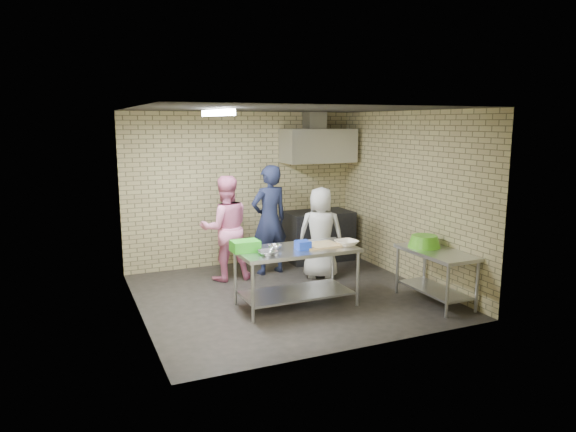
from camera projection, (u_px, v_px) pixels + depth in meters
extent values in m
plane|color=black|center=(287.00, 295.00, 7.69)|extent=(4.20, 4.20, 0.00)
plane|color=black|center=(287.00, 109.00, 7.21)|extent=(4.20, 4.20, 0.00)
cube|color=tan|center=(242.00, 189.00, 9.26)|extent=(4.20, 0.06, 2.70)
cube|color=tan|center=(361.00, 232.00, 5.65)|extent=(4.20, 0.06, 2.70)
cube|color=tan|center=(136.00, 215.00, 6.63)|extent=(0.06, 4.00, 2.70)
cube|color=tan|center=(408.00, 197.00, 8.28)|extent=(0.06, 4.00, 2.70)
cube|color=#B2B4B9|center=(296.00, 277.00, 7.20)|extent=(1.64, 0.82, 0.82)
cube|color=silver|center=(435.00, 276.00, 7.34)|extent=(0.60, 1.20, 0.75)
cube|color=black|center=(319.00, 236.00, 9.63)|extent=(1.20, 0.70, 0.90)
cube|color=silver|center=(318.00, 146.00, 9.38)|extent=(1.30, 0.60, 0.60)
cube|color=#A5A8AD|center=(315.00, 120.00, 9.44)|extent=(0.35, 0.30, 0.30)
cube|color=#3F2B19|center=(328.00, 155.00, 9.70)|extent=(0.80, 0.20, 0.04)
cube|color=white|center=(217.00, 113.00, 6.83)|extent=(0.10, 1.25, 0.08)
cube|color=green|center=(245.00, 246.00, 6.95)|extent=(0.36, 0.27, 0.15)
cube|color=#1838B4|center=(303.00, 245.00, 7.05)|extent=(0.18, 0.18, 0.12)
cube|color=#D7BB7C|center=(320.00, 245.00, 7.25)|extent=(0.50, 0.38, 0.03)
imported|color=#B8BBBF|center=(268.00, 253.00, 6.75)|extent=(0.27, 0.27, 0.06)
imported|color=silver|center=(275.00, 247.00, 7.05)|extent=(0.21, 0.21, 0.06)
imported|color=beige|center=(346.00, 243.00, 7.26)|extent=(0.34, 0.34, 0.08)
cylinder|color=#B22619|center=(316.00, 149.00, 9.59)|extent=(0.07, 0.07, 0.18)
cylinder|color=green|center=(335.00, 149.00, 9.75)|extent=(0.06, 0.06, 0.15)
imported|color=black|center=(269.00, 220.00, 8.67)|extent=(0.73, 0.55, 1.83)
imported|color=pink|center=(225.00, 228.00, 8.34)|extent=(0.86, 0.69, 1.69)
imported|color=silver|center=(321.00, 233.00, 8.45)|extent=(0.87, 0.77, 1.50)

